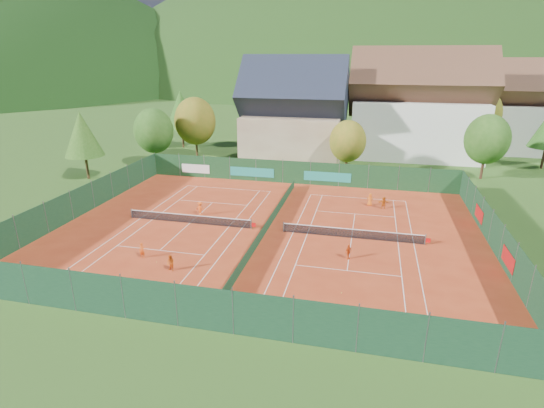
{
  "coord_description": "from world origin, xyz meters",
  "views": [
    {
      "loc": [
        8.97,
        -36.45,
        15.99
      ],
      "look_at": [
        0.0,
        2.0,
        2.0
      ],
      "focal_mm": 28.0,
      "sensor_mm": 36.0,
      "label": 1
    }
  ],
  "objects": [
    {
      "name": "ground",
      "position": [
        0.0,
        0.0,
        -0.02
      ],
      "size": [
        600.0,
        600.0,
        0.0
      ],
      "primitive_type": "plane",
      "color": "#284D18",
      "rests_on": "ground"
    },
    {
      "name": "clay_pad",
      "position": [
        0.0,
        0.0,
        0.01
      ],
      "size": [
        40.0,
        32.0,
        0.01
      ],
      "primitive_type": "cube",
      "color": "#AB3619",
      "rests_on": "ground"
    },
    {
      "name": "court_markings_left",
      "position": [
        -8.0,
        0.0,
        0.01
      ],
      "size": [
        11.03,
        23.83,
        0.0
      ],
      "color": "white",
      "rests_on": "ground"
    },
    {
      "name": "court_markings_right",
      "position": [
        8.0,
        0.0,
        0.01
      ],
      "size": [
        11.03,
        23.83,
        0.0
      ],
      "color": "white",
      "rests_on": "ground"
    },
    {
      "name": "tennis_net_left",
      "position": [
        -7.85,
        0.0,
        0.51
      ],
      "size": [
        13.3,
        0.1,
        1.02
      ],
      "color": "#59595B",
      "rests_on": "ground"
    },
    {
      "name": "tennis_net_right",
      "position": [
        8.15,
        0.0,
        0.51
      ],
      "size": [
        13.3,
        0.1,
        1.02
      ],
      "color": "#59595B",
      "rests_on": "ground"
    },
    {
      "name": "court_divider",
      "position": [
        0.0,
        0.0,
        0.5
      ],
      "size": [
        0.03,
        28.8,
        1.0
      ],
      "color": "#153B21",
      "rests_on": "ground"
    },
    {
      "name": "fence_north",
      "position": [
        -0.46,
        15.99,
        1.47
      ],
      "size": [
        40.0,
        0.1,
        3.0
      ],
      "color": "#153A1C",
      "rests_on": "ground"
    },
    {
      "name": "fence_south",
      "position": [
        0.0,
        -16.0,
        1.5
      ],
      "size": [
        40.0,
        0.04,
        3.0
      ],
      "color": "#12331F",
      "rests_on": "ground"
    },
    {
      "name": "fence_west",
      "position": [
        -20.0,
        0.0,
        1.5
      ],
      "size": [
        0.04,
        32.0,
        3.0
      ],
      "color": "#163D22",
      "rests_on": "ground"
    },
    {
      "name": "fence_east",
      "position": [
        20.0,
        0.05,
        1.48
      ],
      "size": [
        0.09,
        32.0,
        3.0
      ],
      "color": "#13361E",
      "rests_on": "ground"
    },
    {
      "name": "chalet",
      "position": [
        -3.0,
        30.0,
        6.62
      ],
      "size": [
        16.2,
        12.0,
        16.0
      ],
      "color": "#C8AF8D",
      "rests_on": "ground"
    },
    {
      "name": "hotel_block_a",
      "position": [
        16.0,
        36.0,
        7.38
      ],
      "size": [
        21.6,
        11.0,
        17.25
      ],
      "color": "silver",
      "rests_on": "ground"
    },
    {
      "name": "hotel_block_b",
      "position": [
        30.0,
        44.0,
        6.62
      ],
      "size": [
        17.28,
        10.0,
        15.5
      ],
      "color": "silver",
      "rests_on": "ground"
    },
    {
      "name": "tree_west_front",
      "position": [
        -22.0,
        20.0,
        5.39
      ],
      "size": [
        5.72,
        5.72,
        8.69
      ],
      "color": "#4C341B",
      "rests_on": "ground"
    },
    {
      "name": "tree_west_mid",
      "position": [
        -18.0,
        26.0,
        6.07
      ],
      "size": [
        6.44,
        6.44,
        9.78
      ],
      "color": "#4B341A",
      "rests_on": "ground"
    },
    {
      "name": "tree_west_back",
      "position": [
        -24.0,
        34.0,
        6.74
      ],
      "size": [
        5.6,
        5.6,
        10.0
      ],
      "color": "#483219",
      "rests_on": "ground"
    },
    {
      "name": "tree_center",
      "position": [
        6.0,
        22.0,
        4.72
      ],
      "size": [
        5.01,
        5.01,
        7.6
      ],
      "color": "#4D361B",
      "rests_on": "ground"
    },
    {
      "name": "tree_east_front",
      "position": [
        24.0,
        24.0,
        5.39
      ],
      "size": [
        5.72,
        5.72,
        8.69
      ],
      "color": "#4B2A1B",
      "rests_on": "ground"
    },
    {
      "name": "tree_west_side",
      "position": [
        -28.0,
        12.0,
        6.06
      ],
      "size": [
        5.04,
        5.04,
        9.0
      ],
      "color": "#4D351B",
      "rests_on": "ground"
    },
    {
      "name": "tree_east_back",
      "position": [
        26.0,
        40.0,
        6.74
      ],
      "size": [
        7.15,
        7.15,
        10.86
      ],
      "color": "#492F1A",
      "rests_on": "ground"
    },
    {
      "name": "mountain_backdrop",
      "position": [
        28.54,
        233.48,
        -39.64
      ],
      "size": [
        820.0,
        530.0,
        242.0
      ],
      "color": "black",
      "rests_on": "ground"
    },
    {
      "name": "ball_hopper",
      "position": [
        11.56,
        -12.56,
        0.56
      ],
      "size": [
        0.34,
        0.34,
        0.8
      ],
      "color": "slate",
      "rests_on": "ground"
    },
    {
      "name": "loose_ball_0",
      "position": [
        -7.21,
        -8.5,
        0.03
      ],
      "size": [
        0.07,
        0.07,
        0.07
      ],
      "primitive_type": "sphere",
      "color": "#CCD833",
      "rests_on": "ground"
    },
    {
      "name": "loose_ball_1",
      "position": [
        7.82,
        -9.85,
        0.03
      ],
      "size": [
        0.07,
        0.07,
        0.07
      ],
      "primitive_type": "sphere",
      "color": "#CCD833",
      "rests_on": "ground"
    },
    {
      "name": "loose_ball_2",
      "position": [
        4.23,
        6.38,
        0.03
      ],
      "size": [
        0.07,
        0.07,
        0.07
      ],
      "primitive_type": "sphere",
      "color": "#CCD833",
      "rests_on": "ground"
    },
    {
      "name": "player_left_near",
      "position": [
        -8.72,
        -7.99,
        0.67
      ],
      "size": [
        0.51,
        0.35,
        1.35
      ],
      "primitive_type": "imported",
      "rotation": [
        0.0,
        0.0,
        0.05
      ],
      "color": "#D54B12",
      "rests_on": "ground"
    },
    {
      "name": "player_left_mid",
      "position": [
        -5.4,
        -9.54,
        0.67
      ],
      "size": [
        0.79,
        0.7,
        1.35
      ],
      "primitive_type": "imported",
      "rotation": [
        0.0,
        0.0,
        -0.34
      ],
      "color": "#CA5211",
      "rests_on": "ground"
    },
    {
      "name": "player_left_far",
      "position": [
        -7.82,
        2.39,
        0.74
      ],
      "size": [
        1.03,
        0.69,
        1.48
      ],
      "primitive_type": "imported",
      "rotation": [
        0.0,
        0.0,
        2.99
      ],
      "color": "#F95716",
      "rests_on": "ground"
    },
    {
      "name": "player_right_near",
      "position": [
        7.94,
        -4.31,
        0.65
      ],
      "size": [
        0.71,
        0.8,
        1.29
      ],
      "primitive_type": "imported",
      "rotation": [
        0.0,
        0.0,
        0.93
      ],
      "color": "#DA4B13",
      "rests_on": "ground"
    },
    {
      "name": "player_right_far_a",
      "position": [
        9.46,
        9.47,
        0.71
      ],
      "size": [
        0.7,
        0.47,
        1.42
      ],
      "primitive_type": "imported",
      "rotation": [
        0.0,
        0.0,
        3.16
      ],
      "color": "orange",
      "rests_on": "ground"
    },
    {
      "name": "player_right_far_b",
      "position": [
        10.92,
        8.8,
        0.68
      ],
      "size": [
        1.31,
        0.65,
        1.35
      ],
      "primitive_type": "imported",
      "rotation": [
        0.0,
        0.0,
        3.35
      ],
      "color": "#CE5A12",
      "rests_on": "ground"
    }
  ]
}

